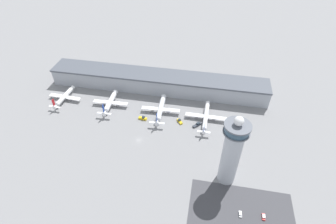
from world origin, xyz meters
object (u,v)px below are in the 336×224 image
object	(u,v)px
control_tower	(232,152)
car_black_suv	(264,217)
service_truck_baggage	(180,121)
airplane_gate_delta	(206,117)
airplane_gate_charlie	(161,109)
service_truck_fuel	(143,118)
airplane_gate_alpha	(64,97)
service_truck_catering	(197,125)
car_yellow_taxi	(240,214)
airplane_gate_bravo	(110,102)

from	to	relation	value
control_tower	car_black_suv	xyz separation A→B (m)	(23.20, -24.43, -26.84)
service_truck_baggage	car_black_suv	world-z (taller)	service_truck_baggage
airplane_gate_delta	airplane_gate_charlie	bearing A→B (deg)	177.21
service_truck_fuel	airplane_gate_charlie	bearing A→B (deg)	38.27
airplane_gate_alpha	control_tower	bearing A→B (deg)	-22.03
service_truck_fuel	airplane_gate_alpha	bearing A→B (deg)	170.94
service_truck_catering	car_black_suv	world-z (taller)	service_truck_catering
airplane_gate_charlie	car_yellow_taxi	distance (m)	107.64
service_truck_catering	service_truck_fuel	bearing A→B (deg)	-179.47
service_truck_baggage	car_yellow_taxi	world-z (taller)	service_truck_baggage
airplane_gate_alpha	service_truck_fuel	size ratio (longest dim) A/B	4.48
airplane_gate_charlie	airplane_gate_alpha	bearing A→B (deg)	178.78
control_tower	service_truck_catering	size ratio (longest dim) A/B	7.25
airplane_gate_charlie	service_truck_fuel	distance (m)	17.43
car_black_suv	car_yellow_taxi	bearing A→B (deg)	-176.20
service_truck_baggage	car_black_suv	bearing A→B (deg)	-49.96
service_truck_fuel	service_truck_baggage	distance (m)	31.80
airplane_gate_charlie	car_yellow_taxi	size ratio (longest dim) A/B	9.08
airplane_gate_charlie	car_black_suv	xyz separation A→B (m)	(80.99, -83.11, -3.99)
service_truck_fuel	airplane_gate_bravo	bearing A→B (deg)	160.65
car_black_suv	car_yellow_taxi	world-z (taller)	car_yellow_taxi
service_truck_catering	service_truck_baggage	bearing A→B (deg)	173.86
control_tower	service_truck_baggage	distance (m)	69.10
airplane_gate_delta	control_tower	bearing A→B (deg)	-72.36
airplane_gate_charlie	airplane_gate_bravo	bearing A→B (deg)	178.57
airplane_gate_charlie	service_truck_catering	distance (m)	35.13
service_truck_baggage	airplane_gate_charlie	bearing A→B (deg)	155.07
service_truck_fuel	car_yellow_taxi	size ratio (longest dim) A/B	1.75
service_truck_catering	service_truck_fuel	world-z (taller)	service_truck_fuel
airplane_gate_alpha	airplane_gate_charlie	xyz separation A→B (m)	(92.01, -1.95, 0.69)
airplane_gate_alpha	service_truck_baggage	distance (m)	110.88
service_truck_catering	service_truck_baggage	distance (m)	15.21
control_tower	airplane_gate_alpha	size ratio (longest dim) A/B	1.69
airplane_gate_delta	car_yellow_taxi	world-z (taller)	airplane_gate_delta
airplane_gate_charlie	car_yellow_taxi	bearing A→B (deg)	-51.37
airplane_gate_charlie	car_black_suv	world-z (taller)	airplane_gate_charlie
service_truck_fuel	car_black_suv	bearing A→B (deg)	-37.54
service_truck_baggage	car_yellow_taxi	bearing A→B (deg)	-57.11
control_tower	airplane_gate_delta	distance (m)	63.95
service_truck_catering	airplane_gate_charlie	bearing A→B (deg)	163.13
airplane_gate_alpha	car_yellow_taxi	bearing A→B (deg)	-28.38
airplane_gate_bravo	airplane_gate_charlie	size ratio (longest dim) A/B	0.88
airplane_gate_bravo	service_truck_baggage	xyz separation A→B (m)	(65.18, -9.68, -3.50)
airplane_gate_bravo	airplane_gate_charlie	distance (m)	46.86
airplane_gate_delta	car_yellow_taxi	xyz separation A→B (m)	(27.40, -82.09, -3.46)
airplane_gate_charlie	control_tower	bearing A→B (deg)	-45.43
airplane_gate_charlie	service_truck_fuel	bearing A→B (deg)	-141.73
airplane_gate_alpha	service_truck_baggage	xyz separation A→B (m)	(110.34, -10.47, -2.95)
control_tower	airplane_gate_charlie	bearing A→B (deg)	134.57
airplane_gate_bravo	service_truck_fuel	world-z (taller)	airplane_gate_bravo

